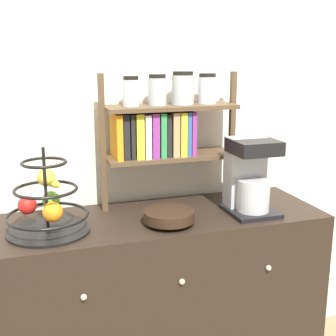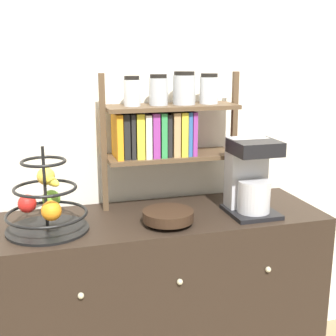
{
  "view_description": "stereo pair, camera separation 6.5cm",
  "coord_description": "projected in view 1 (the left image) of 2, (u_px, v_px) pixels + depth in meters",
  "views": [
    {
      "loc": [
        -0.57,
        -1.56,
        1.52
      ],
      "look_at": [
        0.02,
        0.24,
        1.06
      ],
      "focal_mm": 50.0,
      "sensor_mm": 36.0,
      "label": 1
    },
    {
      "loc": [
        -0.5,
        -1.58,
        1.52
      ],
      "look_at": [
        0.02,
        0.24,
        1.06
      ],
      "focal_mm": 50.0,
      "sensor_mm": 36.0,
      "label": 2
    }
  ],
  "objects": [
    {
      "name": "coffee_maker",
      "position": [
        249.0,
        176.0,
        2.01
      ],
      "size": [
        0.2,
        0.22,
        0.32
      ],
      "color": "black",
      "rests_on": "sideboard"
    },
    {
      "name": "wall_back",
      "position": [
        144.0,
        103.0,
        2.15
      ],
      "size": [
        7.0,
        0.05,
        2.6
      ],
      "primitive_type": "cube",
      "color": "silver",
      "rests_on": "ground_plane"
    },
    {
      "name": "shelf_hutch",
      "position": [
        163.0,
        124.0,
        2.04
      ],
      "size": [
        0.63,
        0.2,
        0.6
      ],
      "color": "brown",
      "rests_on": "sideboard"
    },
    {
      "name": "wooden_bowl",
      "position": [
        169.0,
        216.0,
        1.88
      ],
      "size": [
        0.21,
        0.21,
        0.06
      ],
      "color": "black",
      "rests_on": "sideboard"
    },
    {
      "name": "sideboard",
      "position": [
        163.0,
        305.0,
        2.09
      ],
      "size": [
        1.38,
        0.5,
        0.85
      ],
      "color": "black",
      "rests_on": "ground_plane"
    },
    {
      "name": "fruit_stand",
      "position": [
        46.0,
        205.0,
        1.79
      ],
      "size": [
        0.32,
        0.32,
        0.34
      ],
      "color": "black",
      "rests_on": "sideboard"
    }
  ]
}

